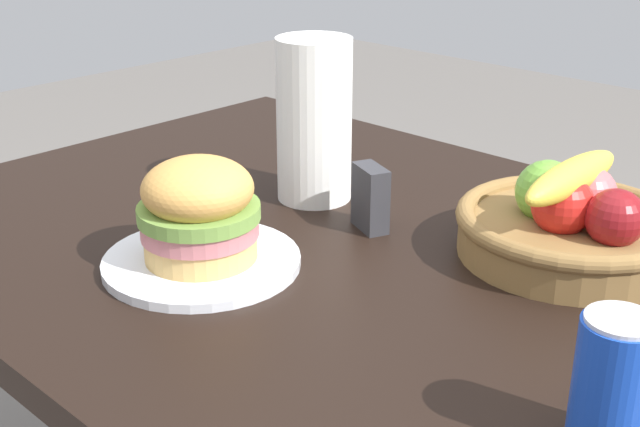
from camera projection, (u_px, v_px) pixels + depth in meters
dining_table at (379, 327)px, 1.11m from camera, size 1.40×0.90×0.75m
plate at (202, 261)px, 1.05m from camera, size 0.25×0.25×0.01m
sandwich at (199, 210)px, 1.02m from camera, size 0.15×0.15×0.13m
soda_can at (612, 384)px, 0.70m from camera, size 0.07×0.07×0.13m
fruit_basket at (571, 222)px, 1.06m from camera, size 0.29×0.29×0.14m
paper_towel_roll at (314, 120)px, 1.22m from camera, size 0.11×0.11×0.24m
napkin_holder at (370, 198)px, 1.14m from camera, size 0.07×0.05×0.09m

